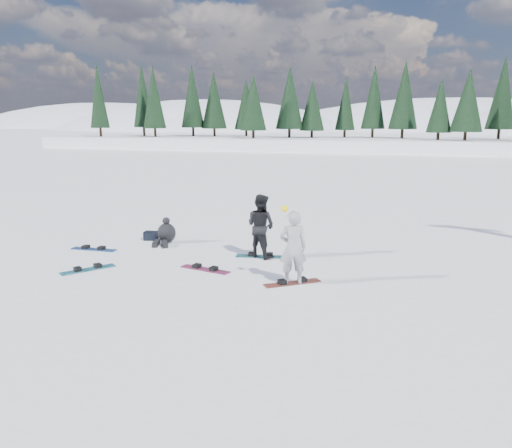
{
  "coord_description": "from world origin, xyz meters",
  "views": [
    {
      "loc": [
        4.27,
        -12.13,
        4.12
      ],
      "look_at": [
        0.27,
        1.5,
        1.1
      ],
      "focal_mm": 35.0,
      "sensor_mm": 36.0,
      "label": 1
    }
  ],
  "objects_px": {
    "snowboarder_woman": "(293,247)",
    "seated_rider": "(166,233)",
    "snowboarder_man": "(261,226)",
    "snowboard_loose_a": "(88,270)",
    "gear_bag": "(151,236)",
    "snowboard_loose_c": "(94,249)",
    "snowboard_loose_b": "(205,269)"
  },
  "relations": [
    {
      "from": "snowboarder_woman",
      "to": "seated_rider",
      "type": "relative_size",
      "value": 1.79
    },
    {
      "from": "snowboarder_man",
      "to": "seated_rider",
      "type": "relative_size",
      "value": 1.68
    },
    {
      "from": "snowboarder_man",
      "to": "snowboard_loose_b",
      "type": "distance_m",
      "value": 2.25
    },
    {
      "from": "seated_rider",
      "to": "snowboard_loose_a",
      "type": "distance_m",
      "value": 3.47
    },
    {
      "from": "snowboarder_woman",
      "to": "snowboard_loose_a",
      "type": "distance_m",
      "value": 5.78
    },
    {
      "from": "snowboarder_man",
      "to": "seated_rider",
      "type": "bearing_deg",
      "value": 10.2
    },
    {
      "from": "seated_rider",
      "to": "snowboard_loose_a",
      "type": "relative_size",
      "value": 0.76
    },
    {
      "from": "gear_bag",
      "to": "snowboard_loose_a",
      "type": "height_order",
      "value": "gear_bag"
    },
    {
      "from": "gear_bag",
      "to": "snowboarder_man",
      "type": "bearing_deg",
      "value": -13.32
    },
    {
      "from": "seated_rider",
      "to": "snowboard_loose_a",
      "type": "xyz_separation_m",
      "value": [
        -0.71,
        -3.38,
        -0.32
      ]
    },
    {
      "from": "snowboarder_man",
      "to": "snowboard_loose_a",
      "type": "distance_m",
      "value": 5.07
    },
    {
      "from": "snowboarder_woman",
      "to": "gear_bag",
      "type": "distance_m",
      "value": 6.55
    },
    {
      "from": "seated_rider",
      "to": "snowboarder_man",
      "type": "bearing_deg",
      "value": -36.26
    },
    {
      "from": "snowboarder_woman",
      "to": "snowboard_loose_c",
      "type": "relative_size",
      "value": 1.36
    },
    {
      "from": "snowboarder_woman",
      "to": "snowboarder_man",
      "type": "height_order",
      "value": "snowboarder_woman"
    },
    {
      "from": "snowboard_loose_c",
      "to": "snowboard_loose_b",
      "type": "height_order",
      "value": "same"
    },
    {
      "from": "snowboard_loose_a",
      "to": "snowboard_loose_b",
      "type": "xyz_separation_m",
      "value": [
        3.12,
        0.92,
        0.0
      ]
    },
    {
      "from": "seated_rider",
      "to": "gear_bag",
      "type": "relative_size",
      "value": 2.54
    },
    {
      "from": "seated_rider",
      "to": "snowboard_loose_c",
      "type": "distance_m",
      "value": 2.36
    },
    {
      "from": "snowboarder_woman",
      "to": "snowboard_loose_a",
      "type": "relative_size",
      "value": 1.36
    },
    {
      "from": "snowboarder_woman",
      "to": "seated_rider",
      "type": "height_order",
      "value": "snowboarder_woman"
    },
    {
      "from": "seated_rider",
      "to": "snowboard_loose_c",
      "type": "relative_size",
      "value": 0.76
    },
    {
      "from": "snowboard_loose_c",
      "to": "snowboard_loose_b",
      "type": "xyz_separation_m",
      "value": [
        4.24,
        -1.01,
        0.0
      ]
    },
    {
      "from": "snowboarder_woman",
      "to": "snowboard_loose_c",
      "type": "height_order",
      "value": "snowboarder_woman"
    },
    {
      "from": "snowboarder_man",
      "to": "snowboard_loose_c",
      "type": "bearing_deg",
      "value": 29.66
    },
    {
      "from": "snowboarder_man",
      "to": "gear_bag",
      "type": "relative_size",
      "value": 4.27
    },
    {
      "from": "seated_rider",
      "to": "gear_bag",
      "type": "height_order",
      "value": "seated_rider"
    },
    {
      "from": "gear_bag",
      "to": "snowboarder_woman",
      "type": "bearing_deg",
      "value": -29.28
    },
    {
      "from": "snowboarder_woman",
      "to": "snowboarder_man",
      "type": "xyz_separation_m",
      "value": [
        -1.46,
        2.18,
        0.01
      ]
    },
    {
      "from": "snowboarder_woman",
      "to": "seated_rider",
      "type": "bearing_deg",
      "value": -50.38
    },
    {
      "from": "snowboarder_man",
      "to": "snowboarder_woman",
      "type": "bearing_deg",
      "value": 145.81
    },
    {
      "from": "snowboarder_man",
      "to": "snowboard_loose_c",
      "type": "height_order",
      "value": "snowboarder_man"
    }
  ]
}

